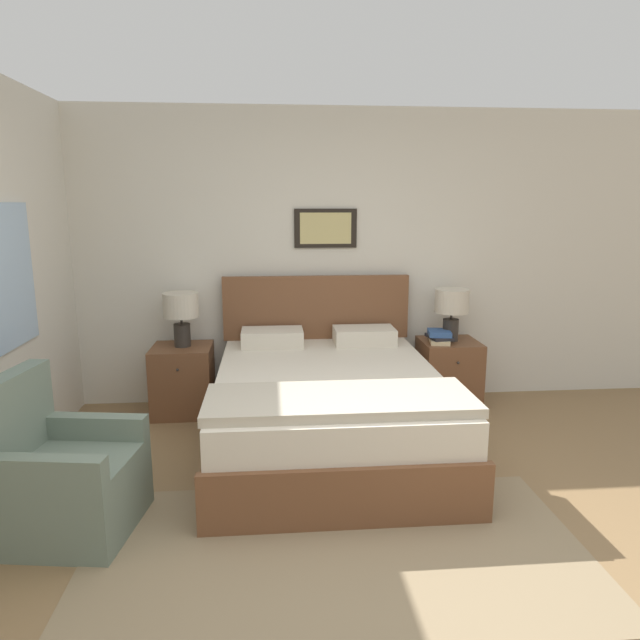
{
  "coord_description": "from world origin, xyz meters",
  "views": [
    {
      "loc": [
        -0.51,
        -2.42,
        1.78
      ],
      "look_at": [
        -0.17,
        1.45,
        0.99
      ],
      "focal_mm": 32.0,
      "sensor_mm": 36.0,
      "label": 1
    }
  ],
  "objects_px": {
    "bed": "(328,407)",
    "nightstand_by_door": "(448,373)",
    "table_lamp_near_window": "(181,310)",
    "armchair": "(61,479)",
    "nightstand_near_window": "(183,380)",
    "table_lamp_by_door": "(452,306)"
  },
  "relations": [
    {
      "from": "table_lamp_near_window",
      "to": "table_lamp_by_door",
      "type": "distance_m",
      "value": 2.33
    },
    {
      "from": "armchair",
      "to": "nightstand_near_window",
      "type": "relative_size",
      "value": 1.51
    },
    {
      "from": "nightstand_near_window",
      "to": "table_lamp_near_window",
      "type": "bearing_deg",
      "value": 58.6
    },
    {
      "from": "nightstand_near_window",
      "to": "table_lamp_by_door",
      "type": "xyz_separation_m",
      "value": [
        2.34,
        0.02,
        0.61
      ]
    },
    {
      "from": "nightstand_by_door",
      "to": "table_lamp_near_window",
      "type": "height_order",
      "value": "table_lamp_near_window"
    },
    {
      "from": "bed",
      "to": "table_lamp_by_door",
      "type": "distance_m",
      "value": 1.56
    },
    {
      "from": "bed",
      "to": "nightstand_by_door",
      "type": "height_order",
      "value": "bed"
    },
    {
      "from": "bed",
      "to": "nightstand_by_door",
      "type": "relative_size",
      "value": 3.68
    },
    {
      "from": "bed",
      "to": "nightstand_near_window",
      "type": "height_order",
      "value": "bed"
    },
    {
      "from": "bed",
      "to": "armchair",
      "type": "height_order",
      "value": "bed"
    },
    {
      "from": "bed",
      "to": "armchair",
      "type": "xyz_separation_m",
      "value": [
        -1.57,
        -0.95,
        -0.02
      ]
    },
    {
      "from": "nightstand_near_window",
      "to": "table_lamp_near_window",
      "type": "relative_size",
      "value": 1.28
    },
    {
      "from": "nightstand_near_window",
      "to": "nightstand_by_door",
      "type": "relative_size",
      "value": 1.0
    },
    {
      "from": "armchair",
      "to": "bed",
      "type": "bearing_deg",
      "value": 129.51
    },
    {
      "from": "nightstand_near_window",
      "to": "armchair",
      "type": "bearing_deg",
      "value": -102.74
    },
    {
      "from": "armchair",
      "to": "table_lamp_near_window",
      "type": "distance_m",
      "value": 1.94
    },
    {
      "from": "armchair",
      "to": "nightstand_by_door",
      "type": "height_order",
      "value": "armchair"
    },
    {
      "from": "armchair",
      "to": "nightstand_by_door",
      "type": "relative_size",
      "value": 1.51
    },
    {
      "from": "bed",
      "to": "nightstand_by_door",
      "type": "bearing_deg",
      "value": 35.45
    },
    {
      "from": "bed",
      "to": "nightstand_by_door",
      "type": "xyz_separation_m",
      "value": [
        1.17,
        0.83,
        -0.03
      ]
    },
    {
      "from": "nightstand_by_door",
      "to": "table_lamp_by_door",
      "type": "height_order",
      "value": "table_lamp_by_door"
    },
    {
      "from": "nightstand_near_window",
      "to": "table_lamp_near_window",
      "type": "height_order",
      "value": "table_lamp_near_window"
    }
  ]
}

